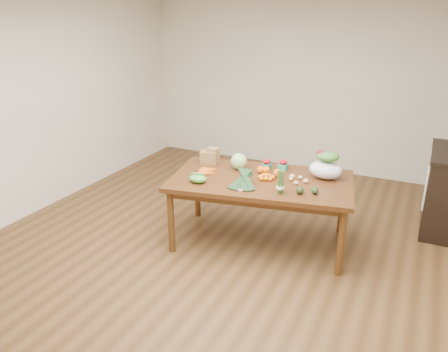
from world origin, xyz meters
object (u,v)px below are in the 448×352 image
at_px(kale_bunch, 243,180).
at_px(asparagus_bundle, 281,182).
at_px(mandarin_cluster, 266,176).
at_px(cabbage, 239,161).
at_px(salad_bag, 326,166).
at_px(paper_bag, 209,156).
at_px(dining_table, 260,211).

distance_m(kale_bunch, asparagus_bundle, 0.39).
xyz_separation_m(mandarin_cluster, asparagus_bundle, (0.25, -0.29, 0.09)).
bearing_deg(kale_bunch, cabbage, 106.97).
xyz_separation_m(kale_bunch, salad_bag, (0.68, 0.62, 0.05)).
bearing_deg(mandarin_cluster, salad_bag, 29.80).
bearing_deg(mandarin_cluster, paper_bag, 164.99).
xyz_separation_m(dining_table, salad_bag, (0.60, 0.31, 0.51)).
relative_size(mandarin_cluster, asparagus_bundle, 0.72).
xyz_separation_m(dining_table, cabbage, (-0.34, 0.17, 0.47)).
xyz_separation_m(paper_bag, mandarin_cluster, (0.78, -0.21, -0.05)).
bearing_deg(asparagus_bundle, paper_bag, 143.49).
xyz_separation_m(paper_bag, asparagus_bundle, (1.04, -0.50, 0.03)).
bearing_deg(cabbage, kale_bunch, -62.34).
bearing_deg(dining_table, paper_bag, 153.60).
distance_m(dining_table, mandarin_cluster, 0.42).
relative_size(mandarin_cluster, salad_bag, 0.52).
height_order(dining_table, mandarin_cluster, mandarin_cluster).
relative_size(paper_bag, cabbage, 1.40).
bearing_deg(kale_bunch, salad_bag, 31.67).
xyz_separation_m(dining_table, mandarin_cluster, (0.05, -0.01, 0.41)).
height_order(paper_bag, cabbage, cabbage).
distance_m(dining_table, asparagus_bundle, 0.66).
distance_m(paper_bag, mandarin_cluster, 0.81).
height_order(kale_bunch, asparagus_bundle, asparagus_bundle).
bearing_deg(mandarin_cluster, kale_bunch, -113.73).
height_order(paper_bag, mandarin_cluster, paper_bag).
relative_size(dining_table, salad_bag, 5.46).
height_order(cabbage, kale_bunch, cabbage).
relative_size(dining_table, kale_bunch, 4.73).
bearing_deg(paper_bag, kale_bunch, -38.74).
height_order(cabbage, salad_bag, salad_bag).
relative_size(cabbage, kale_bunch, 0.45).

